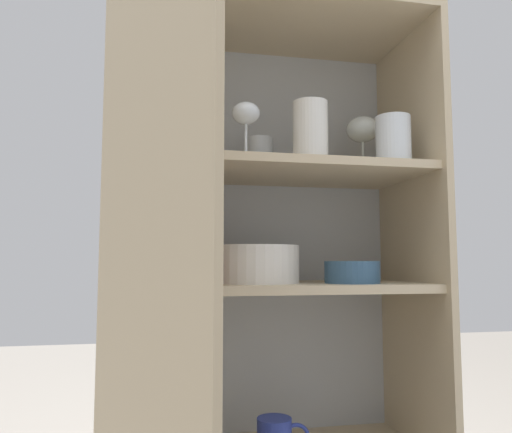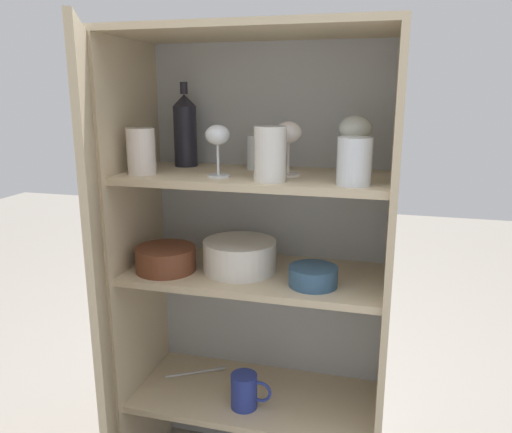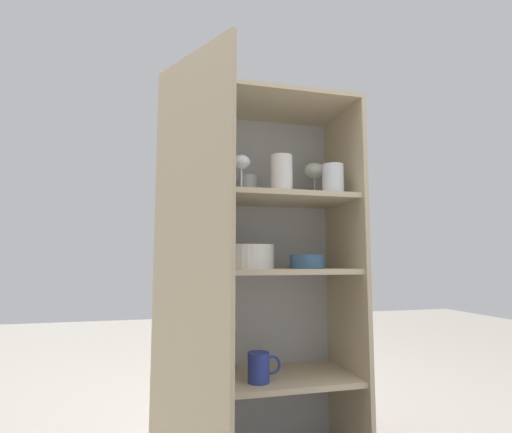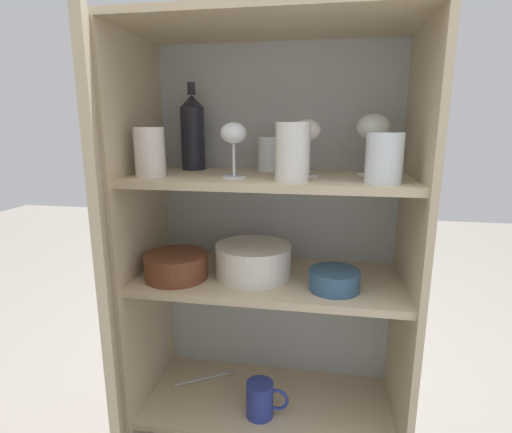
# 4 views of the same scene
# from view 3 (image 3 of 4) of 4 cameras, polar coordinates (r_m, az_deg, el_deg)

# --- Properties ---
(cupboard_back_panel) EXTENTS (0.76, 0.02, 1.36)m
(cupboard_back_panel) POSITION_cam_3_polar(r_m,az_deg,el_deg) (1.71, -1.30, -8.40)
(cupboard_back_panel) COLOR #B2B7BC
(cupboard_back_panel) RESTS_ON ground_plane
(cupboard_side_left) EXTENTS (0.02, 0.37, 1.36)m
(cupboard_side_left) POSITION_cam_3_polar(r_m,az_deg,el_deg) (1.49, -13.88, -8.53)
(cupboard_side_left) COLOR #CCB793
(cupboard_side_left) RESTS_ON ground_plane
(cupboard_side_right) EXTENTS (0.02, 0.37, 1.36)m
(cupboard_side_right) POSITION_cam_3_polar(r_m,az_deg,el_deg) (1.67, 12.69, -8.30)
(cupboard_side_right) COLOR #CCB793
(cupboard_side_right) RESTS_ON ground_plane
(cupboard_top_panel) EXTENTS (0.76, 0.37, 0.02)m
(cupboard_top_panel) POSITION_cam_3_polar(r_m,az_deg,el_deg) (1.66, 0.18, 15.76)
(cupboard_top_panel) COLOR #CCB793
(cupboard_top_panel) RESTS_ON cupboard_side_left
(shelf_board_lower) EXTENTS (0.72, 0.33, 0.02)m
(shelf_board_lower) POSITION_cam_3_polar(r_m,az_deg,el_deg) (1.60, 0.19, -22.26)
(shelf_board_lower) COLOR beige
(shelf_board_middle) EXTENTS (0.72, 0.33, 0.02)m
(shelf_board_middle) POSITION_cam_3_polar(r_m,az_deg,el_deg) (1.54, 0.18, -7.81)
(shelf_board_middle) COLOR beige
(shelf_board_upper) EXTENTS (0.72, 0.33, 0.02)m
(shelf_board_upper) POSITION_cam_3_polar(r_m,az_deg,el_deg) (1.56, 0.18, 2.68)
(shelf_board_upper) COLOR beige
(cupboard_door) EXTENTS (0.20, 0.34, 1.36)m
(cupboard_door) POSITION_cam_3_polar(r_m,az_deg,el_deg) (1.15, -9.49, -9.35)
(cupboard_door) COLOR tan
(cupboard_door) RESTS_ON ground_plane
(tumbler_glass_0) EXTENTS (0.07, 0.07, 0.10)m
(tumbler_glass_0) POSITION_cam_3_polar(r_m,az_deg,el_deg) (1.66, -1.05, 4.21)
(tumbler_glass_0) COLOR white
(tumbler_glass_0) RESTS_ON shelf_board_upper
(tumbler_glass_1) EXTENTS (0.08, 0.08, 0.11)m
(tumbler_glass_1) POSITION_cam_3_polar(r_m,az_deg,el_deg) (1.57, 10.92, 5.23)
(tumbler_glass_1) COLOR white
(tumbler_glass_1) RESTS_ON shelf_board_upper
(tumbler_glass_2) EXTENTS (0.08, 0.08, 0.13)m
(tumbler_glass_2) POSITION_cam_3_polar(r_m,az_deg,el_deg) (1.45, -10.49, 6.42)
(tumbler_glass_2) COLOR silver
(tumbler_glass_2) RESTS_ON shelf_board_upper
(tumbler_glass_3) EXTENTS (0.08, 0.08, 0.14)m
(tumbler_glass_3) POSITION_cam_3_polar(r_m,az_deg,el_deg) (1.50, 3.68, 6.13)
(tumbler_glass_3) COLOR white
(tumbler_glass_3) RESTS_ON shelf_board_upper
(wine_glass_0) EXTENTS (0.07, 0.07, 0.14)m
(wine_glass_0) POSITION_cam_3_polar(r_m,az_deg,el_deg) (1.60, 3.55, 6.69)
(wine_glass_0) COLOR silver
(wine_glass_0) RESTS_ON shelf_board_upper
(wine_glass_1) EXTENTS (0.09, 0.09, 0.16)m
(wine_glass_1) POSITION_cam_3_polar(r_m,az_deg,el_deg) (1.71, 8.34, 6.30)
(wine_glass_1) COLOR white
(wine_glass_1) RESTS_ON shelf_board_upper
(wine_glass_2) EXTENTS (0.07, 0.07, 0.14)m
(wine_glass_2) POSITION_cam_3_polar(r_m,az_deg,el_deg) (1.49, -2.09, 7.42)
(wine_glass_2) COLOR white
(wine_glass_2) RESTS_ON shelf_board_upper
(wine_bottle) EXTENTS (0.07, 0.07, 0.25)m
(wine_bottle) POSITION_cam_3_polar(r_m,az_deg,el_deg) (1.63, -8.89, 6.59)
(wine_bottle) COLOR black
(wine_bottle) RESTS_ON shelf_board_upper
(plate_stack_white) EXTENTS (0.21, 0.21, 0.09)m
(plate_stack_white) POSITION_cam_3_polar(r_m,az_deg,el_deg) (1.52, -1.34, -5.76)
(plate_stack_white) COLOR white
(plate_stack_white) RESTS_ON shelf_board_middle
(mixing_bowl_large) EXTENTS (0.17, 0.17, 0.07)m
(mixing_bowl_large) POSITION_cam_3_polar(r_m,az_deg,el_deg) (1.44, -9.00, -5.94)
(mixing_bowl_large) COLOR brown
(mixing_bowl_large) RESTS_ON shelf_board_middle
(serving_bowl_small) EXTENTS (0.13, 0.13, 0.05)m
(serving_bowl_small) POSITION_cam_3_polar(r_m,az_deg,el_deg) (1.53, 7.30, -6.31)
(serving_bowl_small) COLOR #33567A
(serving_bowl_small) RESTS_ON shelf_board_middle
(coffee_mug_primary) EXTENTS (0.12, 0.08, 0.10)m
(coffee_mug_primary) POSITION_cam_3_polar(r_m,az_deg,el_deg) (1.52, 0.49, -20.74)
(coffee_mug_primary) COLOR #283893
(coffee_mug_primary) RESTS_ON shelf_board_lower
(serving_spoon) EXTENTS (0.18, 0.11, 0.01)m
(serving_spoon) POSITION_cam_3_polar(r_m,az_deg,el_deg) (1.63, -7.86, -21.42)
(serving_spoon) COLOR silver
(serving_spoon) RESTS_ON shelf_board_lower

